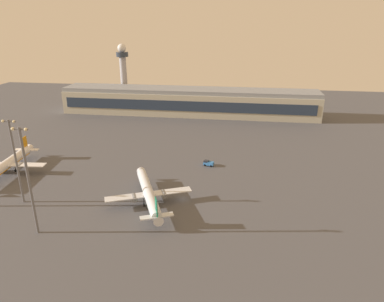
# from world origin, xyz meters

# --- Properties ---
(ground_plane) EXTENTS (416.00, 416.00, 0.00)m
(ground_plane) POSITION_xyz_m (0.00, 0.00, 0.00)
(ground_plane) COLOR #4C4C51
(terminal_building) EXTENTS (160.36, 22.40, 16.40)m
(terminal_building) POSITION_xyz_m (-15.35, 112.23, 8.09)
(terminal_building) COLOR #B2AD99
(terminal_building) RESTS_ON ground
(control_tower) EXTENTS (8.00, 8.00, 42.12)m
(control_tower) POSITION_xyz_m (-62.56, 126.87, 24.21)
(control_tower) COLOR #A8A8B2
(control_tower) RESTS_ON ground
(airplane_near_gate) EXTENTS (27.17, 34.40, 9.33)m
(airplane_near_gate) POSITION_xyz_m (-10.58, -4.27, 3.53)
(airplane_near_gate) COLOR silver
(airplane_near_gate) RESTS_ON ground
(airplane_terminal_side) EXTENTS (30.31, 38.87, 9.96)m
(airplane_terminal_side) POSITION_xyz_m (-71.70, 10.58, 3.77)
(airplane_terminal_side) COLOR white
(airplane_terminal_side) RESTS_ON ground
(cargo_loader) EXTENTS (4.49, 2.92, 2.25)m
(cargo_loader) POSITION_xyz_m (5.64, 29.57, 1.18)
(cargo_loader) COLOR #3372BF
(cargo_loader) RESTS_ON ground
(apron_light_central) EXTENTS (4.80, 0.90, 31.28)m
(apron_light_central) POSITION_xyz_m (-37.38, -25.31, 17.55)
(apron_light_central) COLOR slate
(apron_light_central) RESTS_ON ground
(apron_light_west) EXTENTS (4.80, 0.90, 28.31)m
(apron_light_west) POSITION_xyz_m (-51.97, -9.56, 16.03)
(apron_light_west) COLOR slate
(apron_light_west) RESTS_ON ground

